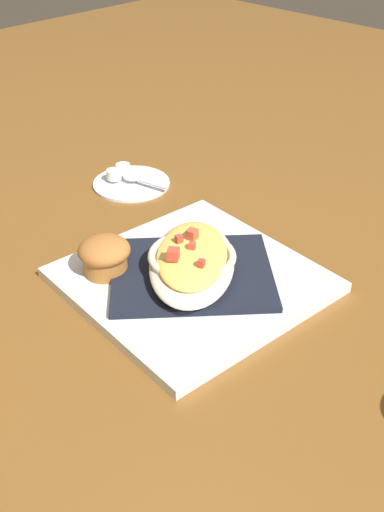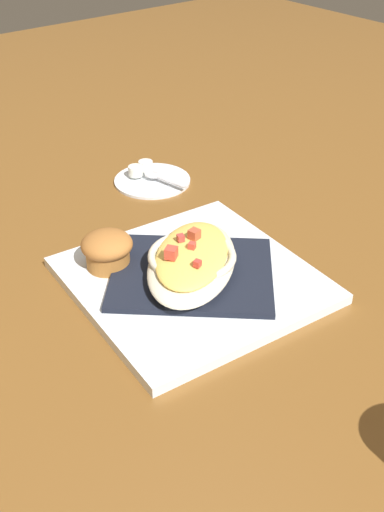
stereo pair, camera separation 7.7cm
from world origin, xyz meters
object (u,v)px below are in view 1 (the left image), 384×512
(creamer_saucer, at_px, (131,182))
(gratin_dish, at_px, (192,259))
(muffin, at_px, (105,255))
(creamer_cup_0, at_px, (123,169))
(creamer_cup_1, at_px, (114,174))
(spoon, at_px, (134,179))
(square_plate, at_px, (192,280))

(creamer_saucer, bearing_deg, gratin_dish, 64.38)
(gratin_dish, bearing_deg, muffin, -50.14)
(creamer_cup_0, relative_size, creamer_cup_1, 1.00)
(creamer_saucer, distance_m, creamer_cup_0, 0.03)
(gratin_dish, height_order, creamer_cup_0, gratin_dish)
(muffin, height_order, creamer_cup_1, muffin)
(gratin_dish, height_order, creamer_cup_1, gratin_dish)
(gratin_dish, bearing_deg, spoon, -116.45)
(square_plate, height_order, creamer_saucer, square_plate)
(square_plate, relative_size, spoon, 3.30)
(creamer_saucer, xyz_separation_m, creamer_cup_1, (0.02, -0.02, 0.01))
(spoon, distance_m, creamer_cup_1, 0.03)
(creamer_cup_1, bearing_deg, spoon, 123.25)
(square_plate, relative_size, creamer_cup_1, 11.78)
(square_plate, bearing_deg, creamer_saucer, -115.61)
(creamer_saucer, distance_m, creamer_cup_1, 0.03)
(gratin_dish, xyz_separation_m, creamer_saucer, (-0.13, -0.26, -0.03))
(muffin, height_order, spoon, muffin)
(creamer_cup_0, xyz_separation_m, creamer_cup_1, (0.02, 0.01, 0.00))
(creamer_cup_0, distance_m, creamer_cup_1, 0.02)
(square_plate, distance_m, creamer_saucer, 0.29)
(creamer_saucer, bearing_deg, spoon, 102.37)
(creamer_cup_0, bearing_deg, gratin_dish, 65.45)
(gratin_dish, xyz_separation_m, creamer_cup_1, (-0.11, -0.29, -0.02))
(spoon, bearing_deg, gratin_dish, 63.55)
(square_plate, height_order, creamer_cup_1, creamer_cup_1)
(creamer_saucer, bearing_deg, creamer_cup_1, -51.85)
(gratin_dish, distance_m, creamer_cup_1, 0.31)
(square_plate, distance_m, muffin, 0.11)
(gratin_dish, distance_m, creamer_saucer, 0.30)
(creamer_cup_0, bearing_deg, spoon, 81.49)
(gratin_dish, height_order, muffin, gratin_dish)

